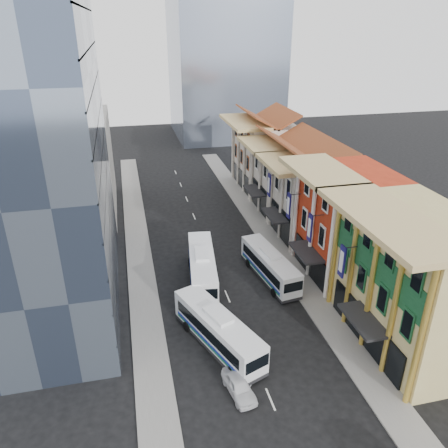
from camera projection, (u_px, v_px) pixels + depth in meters
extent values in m
plane|color=black|center=(275.00, 410.00, 32.22)|extent=(200.00, 200.00, 0.00)
cube|color=slate|center=(282.00, 255.00, 53.34)|extent=(3.00, 90.00, 0.15)
cube|color=slate|center=(141.00, 271.00, 49.85)|extent=(3.00, 90.00, 0.15)
cube|color=tan|center=(416.00, 282.00, 36.97)|extent=(8.00, 14.00, 12.00)
cube|color=#AD2D13|center=(348.00, 223.00, 47.55)|extent=(8.00, 10.00, 12.00)
cube|color=beige|center=(312.00, 200.00, 56.36)|extent=(8.00, 9.00, 10.00)
cube|color=beige|center=(287.00, 178.00, 64.29)|extent=(8.00, 9.00, 10.00)
cube|color=beige|center=(265.00, 155.00, 73.35)|extent=(8.00, 12.00, 11.00)
cube|color=#404E66|center=(34.00, 157.00, 39.13)|extent=(12.00, 26.00, 30.00)
cube|color=gray|center=(76.00, 166.00, 63.01)|extent=(10.00, 18.00, 14.00)
imported|color=silver|center=(239.00, 386.00, 33.40)|extent=(2.30, 4.28, 1.38)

